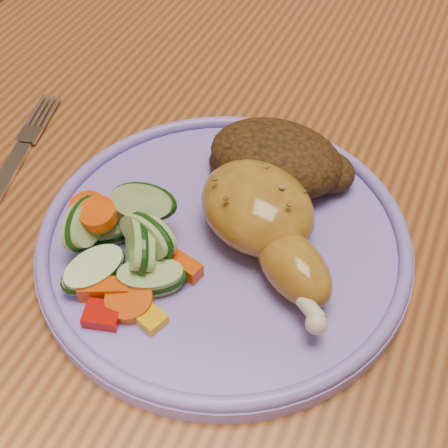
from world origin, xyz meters
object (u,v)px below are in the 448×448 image
(chair_far, at_px, (440,57))
(plate, at_px, (224,243))
(dining_table, at_px, (356,253))
(fork, at_px, (9,170))

(chair_far, xyz_separation_m, plate, (-0.08, -0.73, 0.26))
(dining_table, distance_m, chair_far, 0.65)
(dining_table, xyz_separation_m, plate, (-0.08, -0.11, 0.09))
(chair_far, relative_size, plate, 3.40)
(plate, xyz_separation_m, fork, (-0.19, 0.00, -0.00))
(chair_far, bearing_deg, dining_table, -90.00)
(dining_table, xyz_separation_m, chair_far, (0.00, 0.63, -0.17))
(plate, height_order, fork, plate)
(fork, bearing_deg, plate, -0.69)
(chair_far, bearing_deg, fork, -110.60)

